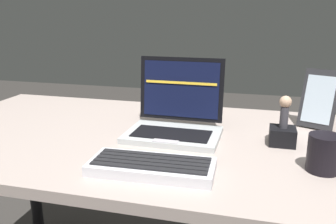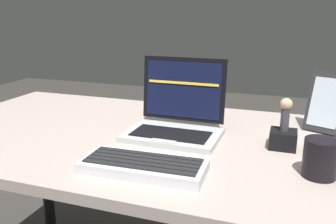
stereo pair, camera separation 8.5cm
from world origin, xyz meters
The scene contains 7 objects.
desk centered at (0.00, 0.00, 0.67)m, with size 1.65×0.81×0.75m.
laptop_front centered at (0.03, 0.03, 0.80)m, with size 0.29×0.23×0.24m.
external_keyboard centered at (0.04, -0.25, 0.76)m, with size 0.31×0.14×0.03m.
photo_frame centered at (0.48, 0.22, 0.85)m, with size 0.13×0.10×0.20m.
figurine_stand centered at (0.36, 0.02, 0.77)m, with size 0.08×0.08×0.05m, color black.
figurine centered at (0.36, 0.02, 0.86)m, with size 0.03×0.03×0.10m.
coffee_mug centered at (0.45, -0.14, 0.80)m, with size 0.12×0.08×0.09m.
Camera 1 is at (0.28, -1.02, 1.13)m, focal length 37.63 mm.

